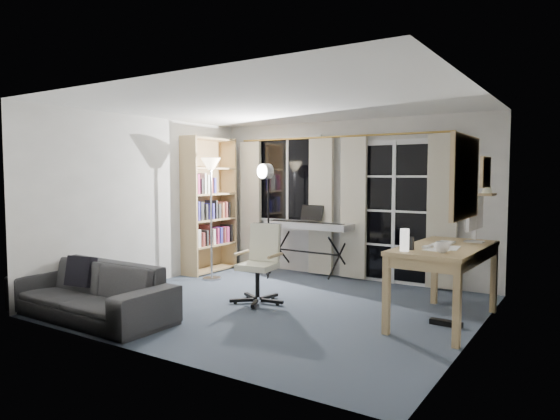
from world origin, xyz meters
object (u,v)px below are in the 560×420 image
object	(u,v)px
monitor	(474,214)
sofa	(89,282)
mug	(442,246)
keyboard_piano	(308,226)
desk	(445,255)
torchiere_lamp	(211,182)
office_chair	(262,256)
studio_light	(266,184)
bookshelf	(207,208)

from	to	relation	value
monitor	sofa	xyz separation A→B (m)	(-3.52, -2.38, -0.74)
mug	sofa	bearing A→B (deg)	-157.40
keyboard_piano	desk	xyz separation A→B (m)	(2.41, -1.32, -0.06)
torchiere_lamp	sofa	size ratio (longest dim) A/B	0.89
mug	sofa	distance (m)	3.74
keyboard_piano	office_chair	xyz separation A→B (m)	(0.25, -1.61, -0.21)
studio_light	sofa	xyz separation A→B (m)	(-0.38, -2.88, -1.03)
studio_light	monitor	xyz separation A→B (m)	(3.14, -0.50, -0.29)
studio_light	desk	size ratio (longest dim) A/B	1.13
torchiere_lamp	monitor	xyz separation A→B (m)	(3.72, 0.10, -0.33)
monitor	sofa	distance (m)	4.31
keyboard_piano	desk	size ratio (longest dim) A/B	0.91
desk	sofa	bearing A→B (deg)	-147.22
torchiere_lamp	keyboard_piano	size ratio (longest dim) A/B	1.27
torchiere_lamp	bookshelf	bearing A→B (deg)	136.79
bookshelf	torchiere_lamp	world-z (taller)	bookshelf
torchiere_lamp	sofa	world-z (taller)	torchiere_lamp
studio_light	monitor	distance (m)	3.19
studio_light	office_chair	distance (m)	1.70
bookshelf	sofa	xyz separation A→B (m)	(0.68, -2.74, -0.63)
monitor	sofa	size ratio (longest dim) A/B	0.29
bookshelf	sofa	size ratio (longest dim) A/B	1.06
bookshelf	keyboard_piano	bearing A→B (deg)	16.93
keyboard_piano	office_chair	distance (m)	1.64
desk	sofa	xyz separation A→B (m)	(-3.32, -1.93, -0.32)
keyboard_piano	studio_light	world-z (taller)	studio_light
desk	mug	world-z (taller)	mug
monitor	bookshelf	bearing A→B (deg)	177.81
monitor	keyboard_piano	bearing A→B (deg)	164.21
bookshelf	studio_light	size ratio (longest dim) A/B	1.22
torchiere_lamp	studio_light	size ratio (longest dim) A/B	1.02
monitor	desk	bearing A→B (deg)	-110.84
bookshelf	office_chair	bearing A→B (deg)	-31.48
desk	monitor	size ratio (longest dim) A/B	2.65
studio_light	bookshelf	bearing A→B (deg)	-155.77
torchiere_lamp	studio_light	distance (m)	0.84
keyboard_piano	mug	bearing A→B (deg)	-33.80
torchiere_lamp	sofa	xyz separation A→B (m)	(0.20, -2.28, -1.07)
office_chair	desk	size ratio (longest dim) A/B	0.61
sofa	desk	bearing A→B (deg)	30.82
mug	sofa	xyz separation A→B (m)	(-3.42, -1.43, -0.49)
torchiere_lamp	monitor	size ratio (longest dim) A/B	3.07
torchiere_lamp	studio_light	bearing A→B (deg)	46.13
keyboard_piano	mug	size ratio (longest dim) A/B	10.62
office_chair	mug	size ratio (longest dim) A/B	7.15
office_chair	desk	xyz separation A→B (m)	(2.16, 0.29, 0.15)
keyboard_piano	studio_light	size ratio (longest dim) A/B	0.81
mug	torchiere_lamp	bearing A→B (deg)	166.77
desk	mug	xyz separation A→B (m)	(0.10, -0.50, 0.17)
keyboard_piano	monitor	world-z (taller)	monitor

